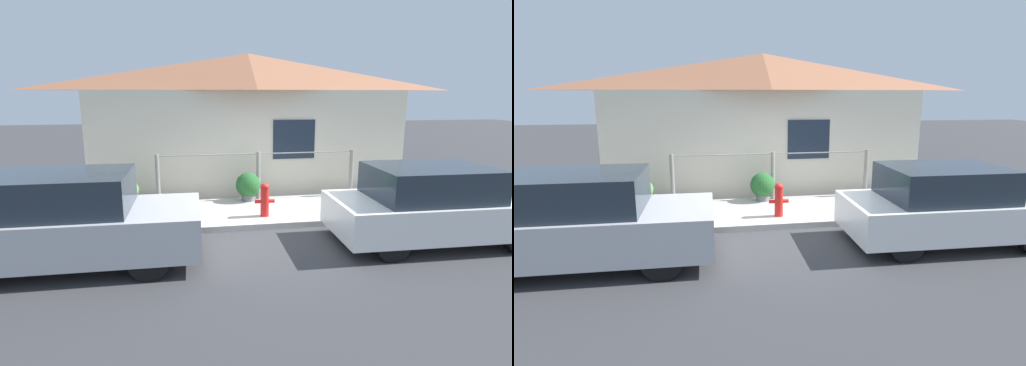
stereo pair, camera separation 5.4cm
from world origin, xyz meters
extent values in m
plane|color=#38383A|center=(0.00, 0.00, 0.00)|extent=(60.00, 60.00, 0.00)
cube|color=#B2AFA8|center=(0.00, 1.06, 0.06)|extent=(24.00, 2.12, 0.12)
cube|color=beige|center=(0.00, 2.58, 1.38)|extent=(8.23, 0.12, 2.75)
cube|color=#1E2838|center=(1.03, 2.51, 1.51)|extent=(1.10, 0.04, 1.00)
pyramid|color=#A36647|center=(0.00, 3.62, 3.24)|extent=(8.63, 2.20, 0.97)
cylinder|color=gray|center=(-2.40, 1.97, 0.71)|extent=(0.10, 0.10, 1.17)
cylinder|color=gray|center=(0.00, 1.97, 0.71)|extent=(0.10, 0.10, 1.17)
cylinder|color=gray|center=(2.40, 1.97, 0.71)|extent=(0.10, 0.10, 1.17)
cylinder|color=gray|center=(0.00, 1.97, 1.24)|extent=(4.80, 0.03, 0.03)
cube|color=#B7B7BC|center=(-3.54, -1.13, 0.57)|extent=(4.05, 1.72, 0.67)
cube|color=#232D38|center=(-3.70, -1.13, 1.20)|extent=(2.23, 1.50, 0.59)
cylinder|color=black|center=(-2.28, -0.42, 0.31)|extent=(0.61, 0.21, 0.61)
cylinder|color=black|center=(-2.30, -1.86, 0.31)|extent=(0.61, 0.21, 0.61)
cylinder|color=black|center=(-4.78, -0.40, 0.31)|extent=(0.61, 0.21, 0.61)
cube|color=white|center=(2.71, -1.13, 0.53)|extent=(3.78, 1.79, 0.61)
cube|color=#232D38|center=(2.56, -1.12, 1.12)|extent=(2.09, 1.55, 0.58)
cylinder|color=black|center=(3.88, -0.42, 0.29)|extent=(0.59, 0.21, 0.59)
cylinder|color=black|center=(1.56, -0.37, 0.29)|extent=(0.59, 0.21, 0.59)
cylinder|color=black|center=(1.53, -1.84, 0.29)|extent=(0.59, 0.21, 0.59)
cylinder|color=red|center=(-0.12, 0.53, 0.41)|extent=(0.18, 0.18, 0.59)
sphere|color=red|center=(-0.12, 0.53, 0.75)|extent=(0.19, 0.19, 0.19)
cylinder|color=red|center=(-0.25, 0.53, 0.44)|extent=(0.16, 0.08, 0.08)
cylinder|color=red|center=(0.01, 0.53, 0.44)|extent=(0.16, 0.08, 0.08)
cylinder|color=slate|center=(-0.28, 1.84, 0.20)|extent=(0.31, 0.31, 0.17)
sphere|color=#235B28|center=(-0.28, 1.84, 0.51)|extent=(0.60, 0.60, 0.60)
cylinder|color=brown|center=(-3.05, 1.83, 0.23)|extent=(0.31, 0.31, 0.22)
sphere|color=#4C8E3D|center=(-3.05, 1.83, 0.50)|extent=(0.44, 0.44, 0.44)
camera|label=1|loc=(-1.67, -7.46, 2.67)|focal=28.00mm
camera|label=2|loc=(-1.62, -7.47, 2.67)|focal=28.00mm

